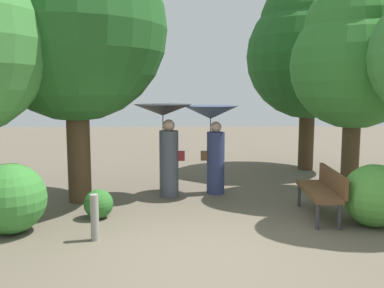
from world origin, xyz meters
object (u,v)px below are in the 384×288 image
Objects in this scene: person_right at (212,129)px; tree_near_left at (74,13)px; path_marker_post at (95,217)px; tree_far_back at (355,54)px; park_bench at (323,188)px; person_left at (165,131)px; tree_near_right at (309,46)px.

tree_near_left is at bearing 100.37° from person_right.
tree_near_left is at bearing 108.04° from path_marker_post.
tree_far_back is at bearing -95.30° from person_right.
park_bench is 0.34× the size of tree_far_back.
tree_far_back reaches higher than person_right.
person_left is 3.26m from park_bench.
tree_near_right reaches higher than person_right.
tree_near_right is at bearing 30.03° from tree_near_left.
park_bench is at bearing -125.47° from tree_far_back.
person_right reaches higher than path_marker_post.
tree_far_back reaches higher than person_left.
path_marker_post is (-1.94, -2.76, -1.03)m from person_right.
tree_near_left is 1.07× the size of tree_near_right.
tree_far_back is 6.47× the size of path_marker_post.
path_marker_post is at bearing -131.42° from tree_near_right.
tree_near_right is 2.89m from tree_far_back.
park_bench reaches higher than path_marker_post.
person_right is 2.64m from park_bench.
tree_near_right is 1.19× the size of tree_far_back.
path_marker_post is at bearing -71.96° from tree_near_left.
tree_near_right is (2.82, 2.64, 1.99)m from person_right.
park_bench is 5.56m from tree_near_left.
person_right is 0.35× the size of tree_near_right.
tree_far_back is (5.54, 0.32, -0.71)m from tree_near_left.
person_left is at bearing 179.94° from tree_far_back.
tree_near_left reaches higher than tree_far_back.
park_bench is (2.75, -1.55, -0.84)m from person_left.
path_marker_post is at bearing -152.12° from tree_far_back.
person_left is 0.43× the size of tree_far_back.
person_right is 3.53m from tree_near_left.
person_right is 0.42× the size of tree_far_back.
tree_far_back is at bearing -88.97° from tree_near_right.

